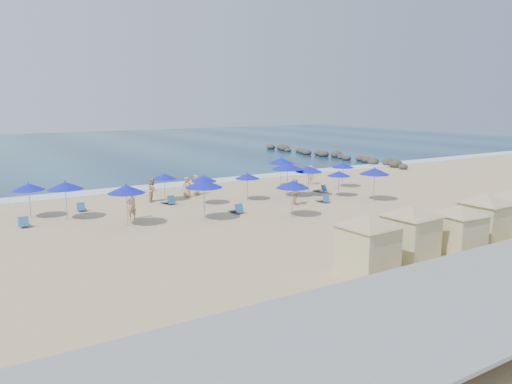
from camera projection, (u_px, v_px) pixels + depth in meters
ground at (293, 219)px, 30.68m from camera, size 160.00×160.00×0.00m
ocean at (79, 148)px, 76.40m from camera, size 160.00×80.00×0.06m
surf_line at (187, 184)px, 43.56m from camera, size 160.00×2.50×0.08m
seawall at (500, 272)px, 19.34m from camera, size 160.00×6.10×1.22m
rock_jetty at (328, 155)px, 63.93m from camera, size 2.56×26.66×0.96m
trash_bin at (384, 228)px, 26.77m from camera, size 1.15×1.15×0.89m
cabana_0 at (368, 236)px, 20.94m from camera, size 4.43×4.43×2.78m
cabana_1 at (411, 225)px, 22.87m from camera, size 4.38×4.38×2.75m
cabana_2 at (460, 223)px, 23.74m from camera, size 4.10×4.10×2.57m
cabana_3 at (486, 212)px, 25.57m from camera, size 4.45×4.45×2.79m
umbrella_0 at (28, 187)px, 30.65m from camera, size 2.00×2.00×2.28m
umbrella_1 at (126, 189)px, 28.64m from camera, size 2.22×2.22×2.53m
umbrella_2 at (65, 186)px, 30.21m from camera, size 2.16×2.16×2.45m
umbrella_3 at (204, 184)px, 30.00m from camera, size 2.32×2.32×2.64m
umbrella_4 at (164, 176)px, 35.99m from camera, size 1.83×1.83×2.08m
umbrella_5 at (204, 179)px, 34.69m from camera, size 1.88×1.88×2.14m
umbrella_6 at (293, 184)px, 30.90m from camera, size 2.11×2.11×2.40m
umbrella_7 at (247, 176)px, 36.16m from camera, size 1.82×1.82×2.08m
umbrella_8 at (309, 169)px, 37.73m from camera, size 2.12×2.12×2.41m
umbrella_9 at (281, 161)px, 41.78m from camera, size 2.27×2.27×2.58m
umbrella_10 at (343, 165)px, 41.66m from camera, size 1.90×1.90×2.17m
umbrella_11 at (375, 171)px, 35.91m from camera, size 2.22×2.22×2.52m
umbrella_12 at (287, 166)px, 37.24m from camera, size 2.41×2.41×2.74m
umbrella_13 at (339, 174)px, 37.61m from camera, size 1.80×1.80×2.04m
beach_chair_0 at (23, 223)px, 28.83m from camera, size 0.66×1.28×0.68m
beach_chair_1 at (81, 208)px, 33.00m from camera, size 0.78×1.23×0.63m
beach_chair_2 at (169, 201)px, 35.08m from camera, size 0.76×1.31×0.68m
beach_chair_3 at (237, 210)px, 32.33m from camera, size 0.57×1.23×0.67m
beach_chair_4 at (324, 200)px, 35.70m from camera, size 0.55×1.13×0.61m
beach_chair_5 at (321, 189)px, 39.77m from camera, size 0.73×1.22×0.63m
beachgoer_0 at (131, 206)px, 30.49m from camera, size 0.72×0.57×1.74m
beachgoer_1 at (153, 190)px, 35.90m from camera, size 1.02×1.06×1.72m
beachgoer_2 at (296, 192)px, 34.75m from camera, size 0.82×1.17×1.85m
beachgoer_3 at (310, 175)px, 43.26m from camera, size 0.64×1.09×1.67m
beachgoer_4 at (187, 187)px, 37.52m from camera, size 0.88×0.70×1.56m
beachgoer_5 at (196, 185)px, 38.57m from camera, size 0.60×0.82×1.56m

